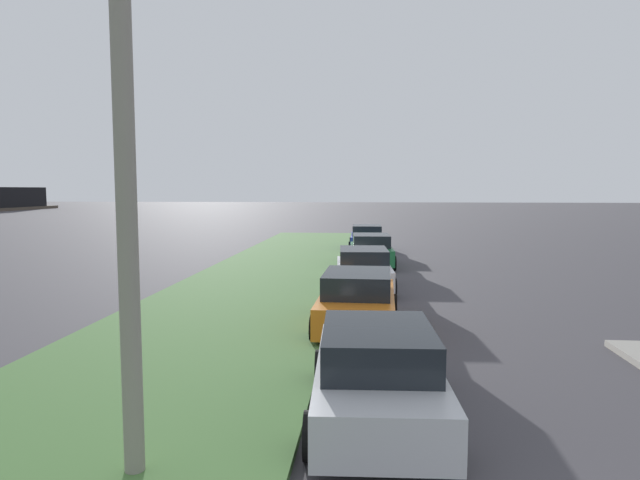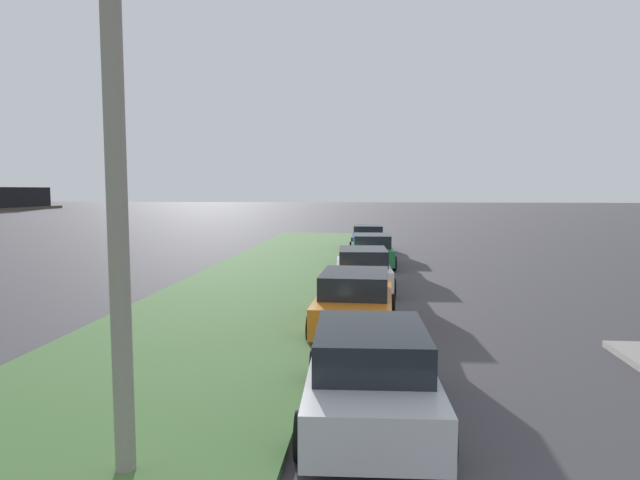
{
  "view_description": "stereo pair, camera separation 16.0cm",
  "coord_description": "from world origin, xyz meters",
  "px_view_note": "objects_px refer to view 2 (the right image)",
  "views": [
    {
      "loc": [
        -2.48,
        2.35,
        3.48
      ],
      "look_at": [
        19.2,
        4.32,
        1.48
      ],
      "focal_mm": 30.76,
      "sensor_mm": 36.0,
      "label": 1
    },
    {
      "loc": [
        -2.47,
        2.19,
        3.48
      ],
      "look_at": [
        19.2,
        4.32,
        1.48
      ],
      "focal_mm": 30.76,
      "sensor_mm": 36.0,
      "label": 2
    }
  ],
  "objects_px": {
    "parked_car_blue": "(368,238)",
    "parked_car_green": "(372,251)",
    "parked_car_white": "(363,270)",
    "streetlight": "(145,109)",
    "parked_car_orange": "(355,301)",
    "parked_car_silver": "(370,374)"
  },
  "relations": [
    {
      "from": "parked_car_white",
      "to": "streetlight",
      "type": "relative_size",
      "value": 0.59
    },
    {
      "from": "parked_car_orange",
      "to": "parked_car_white",
      "type": "height_order",
      "value": "same"
    },
    {
      "from": "parked_car_green",
      "to": "parked_car_blue",
      "type": "distance_m",
      "value": 6.45
    },
    {
      "from": "parked_car_blue",
      "to": "parked_car_white",
      "type": "bearing_deg",
      "value": 178.85
    },
    {
      "from": "streetlight",
      "to": "parked_car_orange",
      "type": "bearing_deg",
      "value": -16.24
    },
    {
      "from": "parked_car_green",
      "to": "parked_car_blue",
      "type": "bearing_deg",
      "value": -0.73
    },
    {
      "from": "parked_car_green",
      "to": "streetlight",
      "type": "bearing_deg",
      "value": 169.64
    },
    {
      "from": "parked_car_silver",
      "to": "streetlight",
      "type": "distance_m",
      "value": 4.9
    },
    {
      "from": "parked_car_green",
      "to": "parked_car_silver",
      "type": "bearing_deg",
      "value": 177.46
    },
    {
      "from": "parked_car_orange",
      "to": "streetlight",
      "type": "distance_m",
      "value": 8.53
    },
    {
      "from": "parked_car_silver",
      "to": "streetlight",
      "type": "relative_size",
      "value": 0.58
    },
    {
      "from": "parked_car_white",
      "to": "streetlight",
      "type": "height_order",
      "value": "streetlight"
    },
    {
      "from": "parked_car_orange",
      "to": "parked_car_green",
      "type": "xyz_separation_m",
      "value": [
        11.36,
        -0.36,
        0.0
      ]
    },
    {
      "from": "parked_car_silver",
      "to": "parked_car_green",
      "type": "height_order",
      "value": "same"
    },
    {
      "from": "parked_car_silver",
      "to": "parked_car_orange",
      "type": "distance_m",
      "value": 5.43
    },
    {
      "from": "parked_car_silver",
      "to": "streetlight",
      "type": "bearing_deg",
      "value": 125.17
    },
    {
      "from": "parked_car_orange",
      "to": "parked_car_blue",
      "type": "height_order",
      "value": "same"
    },
    {
      "from": "parked_car_green",
      "to": "streetlight",
      "type": "xyz_separation_m",
      "value": [
        -18.75,
        2.51,
        3.67
      ]
    },
    {
      "from": "streetlight",
      "to": "parked_car_white",
      "type": "bearing_deg",
      "value": -9.93
    },
    {
      "from": "parked_car_blue",
      "to": "parked_car_green",
      "type": "bearing_deg",
      "value": -178.88
    },
    {
      "from": "parked_car_silver",
      "to": "streetlight",
      "type": "height_order",
      "value": "streetlight"
    },
    {
      "from": "parked_car_silver",
      "to": "parked_car_white",
      "type": "height_order",
      "value": "same"
    }
  ]
}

